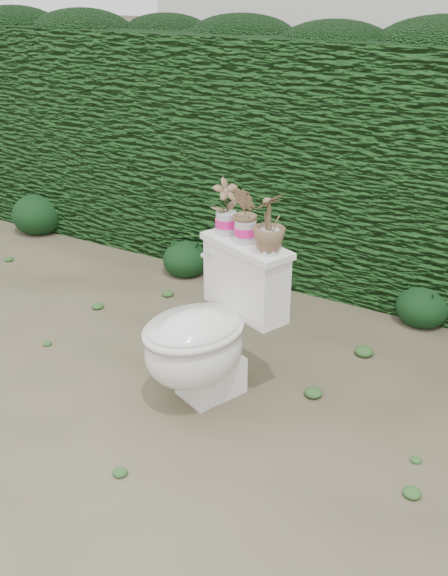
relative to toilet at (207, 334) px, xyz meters
The scene contains 9 objects.
ground 0.42m from the toilet, 99.42° to the left, with size 60.00×60.00×0.00m, color #7A7154.
hedge 1.87m from the toilet, 91.13° to the left, with size 8.00×1.00×1.60m, color #235A1E.
toilet is the anchor object (origin of this frame).
potted_plant_left 0.62m from the toilet, 101.43° to the left, with size 0.14×0.09×0.26m, color #237328.
potted_plant_center 0.60m from the toilet, 70.18° to the left, with size 0.15×0.12×0.27m, color #237328.
potted_plant_right 0.63m from the toilet, 34.26° to the left, with size 0.15×0.15×0.27m, color #237328.
liriope_clump_0 2.80m from the toilet, 152.13° to the left, with size 0.43×0.43×0.35m, color #153C17.
liriope_clump_1 1.54m from the toilet, 127.64° to the left, with size 0.33×0.33×0.26m, color #153C17.
liriope_clump_2 1.54m from the toilet, 61.01° to the left, with size 0.33×0.33×0.26m, color #153C17.
Camera 1 is at (1.48, -2.53, 1.92)m, focal length 40.00 mm.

